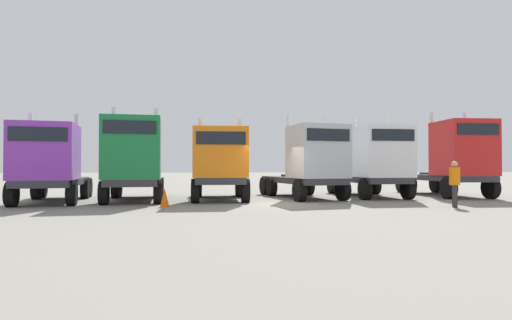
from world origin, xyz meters
name	(u,v)px	position (x,y,z in m)	size (l,w,h in m)	color
ground	(273,204)	(0.00, 0.00, 0.00)	(200.00, 200.00, 0.00)	gray
semi_truck_purple	(49,162)	(-9.55, 1.24, 1.78)	(3.25, 6.49, 3.98)	#333338
semi_truck_green	(134,160)	(-6.07, 1.53, 1.92)	(2.90, 6.23, 4.34)	#333338
semi_truck_orange	(220,163)	(-2.17, 1.76, 1.77)	(2.75, 5.89, 3.94)	#333338
semi_truck_silver	(311,162)	(2.29, 1.98, 1.82)	(3.46, 6.51, 4.14)	#333338
semi_truck_white	(377,162)	(5.86, 2.37, 1.85)	(2.57, 6.15, 4.21)	#333338
semi_truck_red	(456,158)	(10.18, 2.27, 2.04)	(2.87, 6.59, 4.52)	#333338
visitor_in_hivis	(455,181)	(6.72, -2.76, 1.05)	(0.54, 0.54, 1.81)	#2F2F2F
traffic_cone_near	(165,197)	(-4.51, -0.87, 0.37)	(0.36, 0.36, 0.75)	#F2590C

